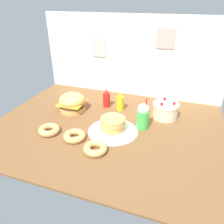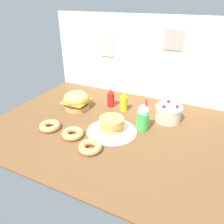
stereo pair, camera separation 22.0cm
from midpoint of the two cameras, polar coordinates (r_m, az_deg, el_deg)
ground_plane at (r=2.28m, az=1.15°, el=-3.90°), size 2.38×1.83×0.02m
back_wall at (r=2.87m, az=9.11°, el=14.05°), size 2.38×0.04×1.03m
doily_mat at (r=2.19m, az=2.81°, el=-5.09°), size 0.50×0.50×0.00m
burger at (r=2.60m, az=-6.97°, el=3.01°), size 0.30×0.30×0.22m
pancake_stack at (r=2.16m, az=2.82°, el=-3.60°), size 0.39×0.39×0.17m
layer_cake at (r=2.44m, az=17.18°, el=-0.36°), size 0.29×0.29×0.21m
ketchup_bottle at (r=2.63m, az=2.06°, el=3.58°), size 0.09×0.09×0.23m
mustard_bottle at (r=2.55m, az=5.59°, el=2.54°), size 0.09×0.09×0.23m
cream_soda_cup at (r=2.19m, az=11.04°, el=-1.54°), size 0.13×0.13×0.34m
donut_pink_glaze at (r=2.27m, az=-13.47°, el=-3.66°), size 0.21×0.21×0.06m
donut_chocolate at (r=2.11m, az=-7.43°, el=-5.71°), size 0.21×0.21×0.06m
donut_vanilla at (r=1.92m, az=-2.52°, el=-9.29°), size 0.21×0.21×0.06m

